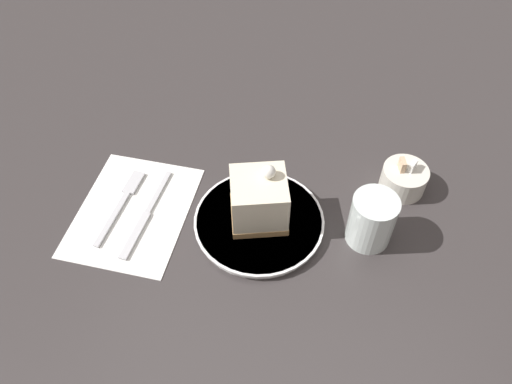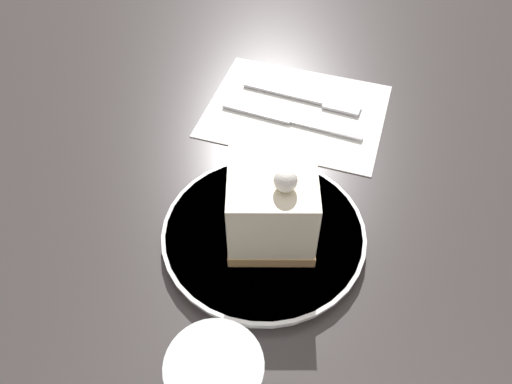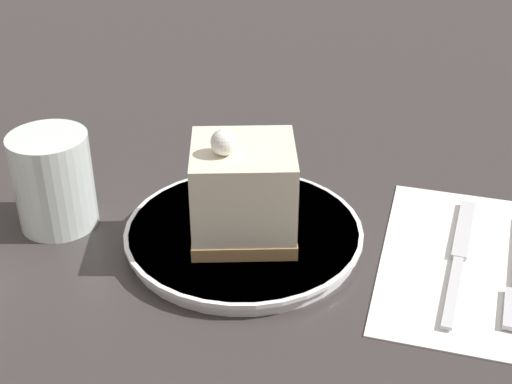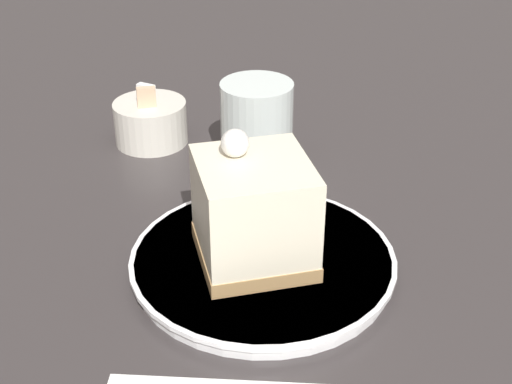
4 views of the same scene
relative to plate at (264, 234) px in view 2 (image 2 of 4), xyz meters
The scene contains 6 objects.
ground_plane 0.04m from the plate, 129.78° to the right, with size 4.00×4.00×0.00m, color #383333.
plate is the anchor object (origin of this frame).
cake_slice 0.05m from the plate, 106.80° to the left, with size 0.11×0.11×0.11m.
napkin 0.22m from the plate, behind, with size 0.19×0.24×0.00m.
fork 0.24m from the plate, behind, with size 0.02×0.17×0.00m.
knife 0.20m from the plate, 167.67° to the right, with size 0.02×0.20×0.00m.
Camera 2 is at (0.33, 0.12, 0.45)m, focal length 35.00 mm.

